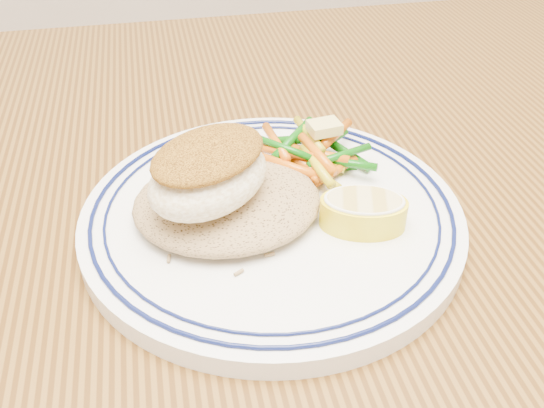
{
  "coord_description": "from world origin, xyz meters",
  "views": [
    {
      "loc": [
        -0.03,
        -0.34,
        1.03
      ],
      "look_at": [
        0.04,
        0.0,
        0.77
      ],
      "focal_mm": 40.0,
      "sensor_mm": 36.0,
      "label": 1
    }
  ],
  "objects_px": {
    "dining_table": "(229,323)",
    "lemon_wedge": "(363,211)",
    "vegetable_pile": "(312,155)",
    "fish_fillet": "(209,172)",
    "plate": "(272,216)",
    "rice_pilaf": "(227,198)"
  },
  "relations": [
    {
      "from": "fish_fillet",
      "to": "plate",
      "type": "bearing_deg",
      "value": 7.53
    },
    {
      "from": "fish_fillet",
      "to": "lemon_wedge",
      "type": "bearing_deg",
      "value": -13.78
    },
    {
      "from": "rice_pilaf",
      "to": "fish_fillet",
      "type": "bearing_deg",
      "value": -145.62
    },
    {
      "from": "plate",
      "to": "lemon_wedge",
      "type": "height_order",
      "value": "lemon_wedge"
    },
    {
      "from": "vegetable_pile",
      "to": "lemon_wedge",
      "type": "height_order",
      "value": "vegetable_pile"
    },
    {
      "from": "lemon_wedge",
      "to": "rice_pilaf",
      "type": "bearing_deg",
      "value": 159.55
    },
    {
      "from": "dining_table",
      "to": "lemon_wedge",
      "type": "height_order",
      "value": "lemon_wedge"
    },
    {
      "from": "vegetable_pile",
      "to": "lemon_wedge",
      "type": "distance_m",
      "value": 0.08
    },
    {
      "from": "rice_pilaf",
      "to": "vegetable_pile",
      "type": "xyz_separation_m",
      "value": [
        0.07,
        0.04,
        0.0
      ]
    },
    {
      "from": "lemon_wedge",
      "to": "vegetable_pile",
      "type": "bearing_deg",
      "value": 102.47
    },
    {
      "from": "fish_fillet",
      "to": "vegetable_pile",
      "type": "bearing_deg",
      "value": 31.03
    },
    {
      "from": "vegetable_pile",
      "to": "lemon_wedge",
      "type": "bearing_deg",
      "value": -77.53
    },
    {
      "from": "dining_table",
      "to": "lemon_wedge",
      "type": "relative_size",
      "value": 21.93
    },
    {
      "from": "dining_table",
      "to": "fish_fillet",
      "type": "xyz_separation_m",
      "value": [
        -0.01,
        -0.01,
        0.15
      ]
    },
    {
      "from": "dining_table",
      "to": "rice_pilaf",
      "type": "xyz_separation_m",
      "value": [
        0.0,
        0.0,
        0.12
      ]
    },
    {
      "from": "dining_table",
      "to": "plate",
      "type": "xyz_separation_m",
      "value": [
        0.04,
        0.0,
        0.11
      ]
    },
    {
      "from": "vegetable_pile",
      "to": "rice_pilaf",
      "type": "bearing_deg",
      "value": -149.56
    },
    {
      "from": "fish_fillet",
      "to": "rice_pilaf",
      "type": "bearing_deg",
      "value": 34.38
    },
    {
      "from": "fish_fillet",
      "to": "dining_table",
      "type": "bearing_deg",
      "value": 35.43
    },
    {
      "from": "rice_pilaf",
      "to": "fish_fillet",
      "type": "relative_size",
      "value": 1.18
    },
    {
      "from": "plate",
      "to": "fish_fillet",
      "type": "distance_m",
      "value": 0.07
    },
    {
      "from": "fish_fillet",
      "to": "lemon_wedge",
      "type": "height_order",
      "value": "fish_fillet"
    }
  ]
}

